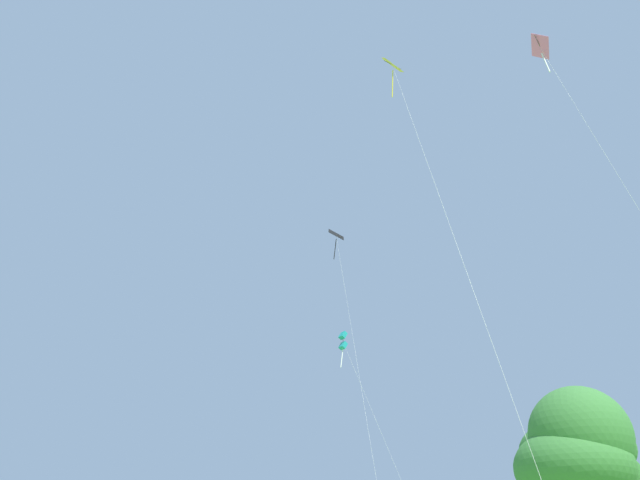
{
  "coord_description": "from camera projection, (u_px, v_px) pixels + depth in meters",
  "views": [
    {
      "loc": [
        -2.19,
        -3.19,
        1.71
      ],
      "look_at": [
        10.16,
        23.66,
        18.09
      ],
      "focal_mm": 34.67,
      "sensor_mm": 36.0,
      "label": 1
    }
  ],
  "objects": [
    {
      "name": "kite_yellow_diamond",
      "position": [
        399.0,
        87.0,
        30.99
      ],
      "size": [
        1.4,
        8.11,
        26.03
      ],
      "color": "yellow",
      "rests_on": "ground_plane"
    },
    {
      "name": "kite_pink_low",
      "position": [
        551.0,
        66.0,
        33.55
      ],
      "size": [
        3.23,
        6.16,
        28.66
      ],
      "color": "pink",
      "rests_on": "ground_plane"
    },
    {
      "name": "tree_left_oak",
      "position": [
        575.0,
        468.0,
        23.08
      ],
      "size": [
        4.35,
        4.75,
        8.4
      ],
      "color": "brown",
      "rests_on": "ground_plane"
    },
    {
      "name": "kite_black_large",
      "position": [
        338.0,
        249.0,
        55.07
      ],
      "size": [
        3.41,
        12.16,
        30.23
      ],
      "color": "black",
      "rests_on": "ground_plane"
    },
    {
      "name": "tree_right_cluster",
      "position": [
        582.0,
        478.0,
        24.83
      ],
      "size": [
        5.11,
        4.74,
        7.71
      ],
      "color": "brown",
      "rests_on": "ground_plane"
    },
    {
      "name": "kite_teal_box",
      "position": [
        344.0,
        343.0,
        46.83
      ],
      "size": [
        4.14,
        6.61,
        18.48
      ],
      "color": "teal",
      "rests_on": "ground_plane"
    }
  ]
}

